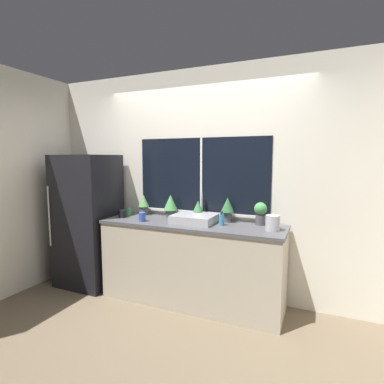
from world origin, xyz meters
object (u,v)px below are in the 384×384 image
potted_plant_left (171,204)px  potted_plant_right (228,207)px  sink (194,218)px  mug_black (122,214)px  refrigerator (88,220)px  potted_plant_far_right (260,212)px  mug_green (128,212)px  potted_plant_far_left (144,204)px  potted_plant_center (198,210)px  kettle (273,222)px  mug_blue (142,217)px  soap_bottle (222,220)px

potted_plant_left → potted_plant_right: bearing=0.0°
sink → potted_plant_right: 0.40m
potted_plant_right → mug_black: bearing=-168.5°
refrigerator → potted_plant_far_right: (2.17, 0.25, 0.22)m
potted_plant_left → mug_green: size_ratio=2.94×
potted_plant_far_left → potted_plant_center: bearing=-0.0°
refrigerator → kettle: bearing=1.1°
kettle → sink: bearing=177.8°
potted_plant_center → potted_plant_far_right: size_ratio=0.91×
potted_plant_center → mug_black: (-0.89, -0.25, -0.07)m
potted_plant_center → mug_black: size_ratio=2.40×
mug_black → mug_blue: 0.36m
potted_plant_far_right → mug_blue: 1.33m
potted_plant_left → potted_plant_right: 0.72m
mug_green → potted_plant_center: bearing=7.7°
kettle → mug_black: bearing=-178.5°
potted_plant_far_left → mug_black: size_ratio=2.76×
potted_plant_center → sink: bearing=-79.8°
potted_plant_left → mug_black: 0.60m
potted_plant_far_right → mug_black: size_ratio=2.63×
refrigerator → mug_green: bearing=13.8°
refrigerator → mug_blue: bearing=-6.4°
potted_plant_center → potted_plant_right: size_ratio=0.80×
sink → mug_green: bearing=176.8°
sink → potted_plant_far_left: sink is taller
soap_bottle → mug_blue: soap_bottle is taller
potted_plant_center → potted_plant_far_right: (0.73, 0.00, 0.03)m
potted_plant_far_left → mug_green: (-0.16, -0.12, -0.10)m
potted_plant_far_left → kettle: potted_plant_far_left is taller
mug_green → soap_bottle: bearing=-3.1°
sink → mug_blue: sink is taller
soap_bottle → kettle: (0.54, -0.02, 0.02)m
mug_green → kettle: kettle is taller
sink → soap_bottle: bearing=-2.6°
potted_plant_far_left → potted_plant_far_right: bearing=0.0°
refrigerator → potted_plant_right: bearing=8.0°
potted_plant_far_left → potted_plant_center: 0.75m
soap_bottle → potted_plant_right: bearing=87.2°
potted_plant_far_right → mug_green: 1.65m
soap_bottle → mug_green: bearing=176.9°
potted_plant_far_left → mug_blue: (0.20, -0.35, -0.09)m
soap_bottle → mug_black: size_ratio=1.62×
potted_plant_far_right → mug_blue: bearing=-164.6°
sink → kettle: (0.87, -0.03, 0.04)m
potted_plant_far_left → soap_bottle: potted_plant_far_left is taller
sink → potted_plant_far_left: (-0.78, 0.17, 0.10)m
refrigerator → potted_plant_left: size_ratio=6.07×
sink → potted_plant_far_right: (0.70, 0.17, 0.09)m
mug_black → kettle: size_ratio=0.54×
mug_black → mug_green: size_ratio=0.99×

